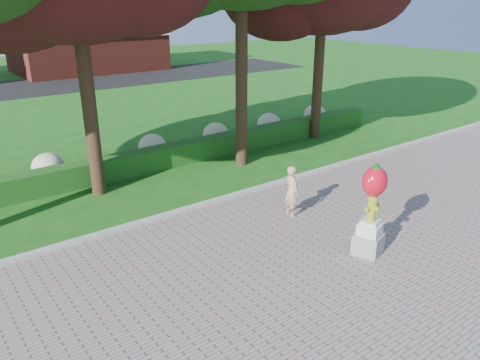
# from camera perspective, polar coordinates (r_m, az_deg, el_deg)

# --- Properties ---
(ground) EXTENTS (100.00, 100.00, 0.00)m
(ground) POSITION_cam_1_polar(r_m,az_deg,el_deg) (12.21, 2.62, -8.15)
(ground) COLOR #165715
(ground) RESTS_ON ground
(walkway) EXTENTS (40.00, 14.00, 0.04)m
(walkway) POSITION_cam_1_polar(r_m,az_deg,el_deg) (9.98, 18.00, -16.74)
(walkway) COLOR gray
(walkway) RESTS_ON ground
(curb) EXTENTS (40.00, 0.18, 0.15)m
(curb) POSITION_cam_1_polar(r_m,az_deg,el_deg) (14.36, -4.99, -3.15)
(curb) COLOR #ADADA5
(curb) RESTS_ON ground
(lawn_hedge) EXTENTS (24.00, 0.70, 0.80)m
(lawn_hedge) POSITION_cam_1_polar(r_m,az_deg,el_deg) (17.55, -12.00, 2.20)
(lawn_hedge) COLOR #1C4112
(lawn_hedge) RESTS_ON ground
(hydrangea_row) EXTENTS (20.10, 1.10, 0.99)m
(hydrangea_row) POSITION_cam_1_polar(r_m,az_deg,el_deg) (18.59, -11.78, 3.79)
(hydrangea_row) COLOR beige
(hydrangea_row) RESTS_ON ground
(street) EXTENTS (50.00, 8.00, 0.02)m
(street) POSITION_cam_1_polar(r_m,az_deg,el_deg) (37.29, -26.24, 9.89)
(street) COLOR black
(street) RESTS_ON ground
(building_right) EXTENTS (12.00, 8.00, 6.40)m
(building_right) POSITION_cam_1_polar(r_m,az_deg,el_deg) (44.78, -18.26, 16.69)
(building_right) COLOR maroon
(building_right) RESTS_ON ground
(hydrant_sculpture) EXTENTS (0.80, 0.80, 2.35)m
(hydrant_sculpture) POSITION_cam_1_polar(r_m,az_deg,el_deg) (11.74, 15.79, -3.25)
(hydrant_sculpture) COLOR gray
(hydrant_sculpture) RESTS_ON walkway
(woman) EXTENTS (0.46, 0.62, 1.53)m
(woman) POSITION_cam_1_polar(r_m,az_deg,el_deg) (13.58, 6.31, -1.33)
(woman) COLOR tan
(woman) RESTS_ON walkway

